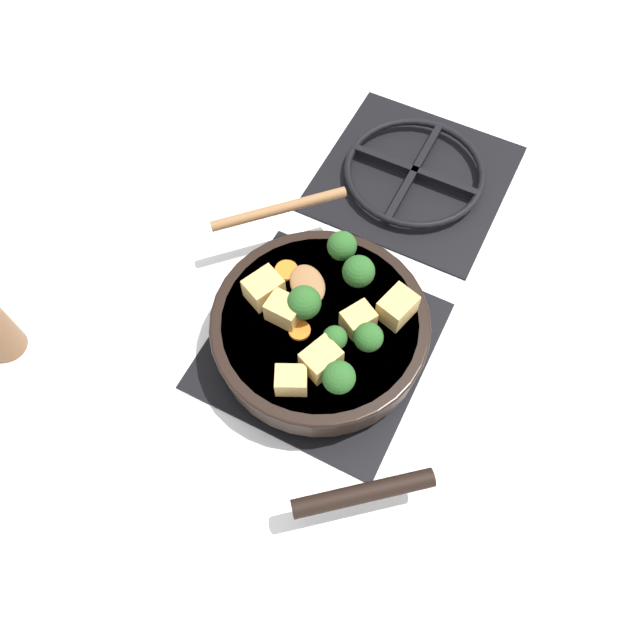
# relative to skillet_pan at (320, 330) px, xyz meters

# --- Properties ---
(ground_plane) EXTENTS (2.40, 2.40, 0.00)m
(ground_plane) POSITION_rel_skillet_pan_xyz_m (-0.00, 0.00, -0.06)
(ground_plane) COLOR white
(front_burner_grate) EXTENTS (0.31, 0.31, 0.03)m
(front_burner_grate) POSITION_rel_skillet_pan_xyz_m (-0.00, 0.00, -0.05)
(front_burner_grate) COLOR black
(front_burner_grate) RESTS_ON ground_plane
(rear_burner_grate) EXTENTS (0.31, 0.31, 0.03)m
(rear_burner_grate) POSITION_rel_skillet_pan_xyz_m (-0.00, 0.36, -0.05)
(rear_burner_grate) COLOR black
(rear_burner_grate) RESTS_ON ground_plane
(skillet_pan) EXTENTS (0.38, 0.41, 0.06)m
(skillet_pan) POSITION_rel_skillet_pan_xyz_m (0.00, 0.00, 0.00)
(skillet_pan) COLOR black
(skillet_pan) RESTS_ON front_burner_grate
(wooden_spoon) EXTENTS (0.22, 0.22, 0.02)m
(wooden_spoon) POSITION_rel_skillet_pan_xyz_m (-0.10, 0.10, 0.03)
(wooden_spoon) COLOR olive
(wooden_spoon) RESTS_ON skillet_pan
(tofu_cube_center_large) EXTENTS (0.05, 0.04, 0.04)m
(tofu_cube_center_large) POSITION_rel_skillet_pan_xyz_m (-0.05, -0.01, 0.04)
(tofu_cube_center_large) COLOR tan
(tofu_cube_center_large) RESTS_ON skillet_pan
(tofu_cube_near_handle) EXTENTS (0.05, 0.05, 0.03)m
(tofu_cube_near_handle) POSITION_rel_skillet_pan_xyz_m (0.01, -0.10, 0.04)
(tofu_cube_near_handle) COLOR tan
(tofu_cube_near_handle) RESTS_ON skillet_pan
(tofu_cube_east_chunk) EXTENTS (0.05, 0.06, 0.04)m
(tofu_cube_east_chunk) POSITION_rel_skillet_pan_xyz_m (-0.09, 0.00, 0.04)
(tofu_cube_east_chunk) COLOR tan
(tofu_cube_east_chunk) RESTS_ON skillet_pan
(tofu_cube_west_chunk) EXTENTS (0.05, 0.06, 0.04)m
(tofu_cube_west_chunk) POSITION_rel_skillet_pan_xyz_m (0.09, 0.06, 0.04)
(tofu_cube_west_chunk) COLOR tan
(tofu_cube_west_chunk) RESTS_ON skillet_pan
(tofu_cube_back_piece) EXTENTS (0.05, 0.06, 0.04)m
(tofu_cube_back_piece) POSITION_rel_skillet_pan_xyz_m (0.03, -0.06, 0.04)
(tofu_cube_back_piece) COLOR tan
(tofu_cube_back_piece) RESTS_ON skillet_pan
(tofu_cube_front_piece) EXTENTS (0.05, 0.05, 0.03)m
(tofu_cube_front_piece) POSITION_rel_skillet_pan_xyz_m (0.05, 0.02, 0.04)
(tofu_cube_front_piece) COLOR tan
(tofu_cube_front_piece) RESTS_ON skillet_pan
(broccoli_floret_near_spoon) EXTENTS (0.03, 0.03, 0.04)m
(broccoli_floret_near_spoon) POSITION_rel_skillet_pan_xyz_m (0.03, -0.02, 0.05)
(broccoli_floret_near_spoon) COLOR #709956
(broccoli_floret_near_spoon) RESTS_ON skillet_pan
(broccoli_floret_center_top) EXTENTS (0.05, 0.05, 0.05)m
(broccoli_floret_center_top) POSITION_rel_skillet_pan_xyz_m (-0.03, 0.00, 0.05)
(broccoli_floret_center_top) COLOR #709956
(broccoli_floret_center_top) RESTS_ON skillet_pan
(broccoli_floret_east_rim) EXTENTS (0.04, 0.04, 0.05)m
(broccoli_floret_east_rim) POSITION_rel_skillet_pan_xyz_m (0.07, -0.00, 0.05)
(broccoli_floret_east_rim) COLOR #709956
(broccoli_floret_east_rim) RESTS_ON skillet_pan
(broccoli_floret_west_rim) EXTENTS (0.05, 0.05, 0.05)m
(broccoli_floret_west_rim) POSITION_rel_skillet_pan_xyz_m (0.02, 0.08, 0.05)
(broccoli_floret_west_rim) COLOR #709956
(broccoli_floret_west_rim) RESTS_ON skillet_pan
(broccoli_floret_north_edge) EXTENTS (0.04, 0.04, 0.05)m
(broccoli_floret_north_edge) POSITION_rel_skillet_pan_xyz_m (-0.02, 0.11, 0.05)
(broccoli_floret_north_edge) COLOR #709956
(broccoli_floret_north_edge) RESTS_ON skillet_pan
(broccoli_floret_south_cluster) EXTENTS (0.04, 0.04, 0.05)m
(broccoli_floret_south_cluster) POSITION_rel_skillet_pan_xyz_m (0.06, -0.07, 0.05)
(broccoli_floret_south_cluster) COLOR #709956
(broccoli_floret_south_cluster) RESTS_ON skillet_pan
(carrot_slice_orange_thin) EXTENTS (0.03, 0.03, 0.01)m
(carrot_slice_orange_thin) POSITION_rel_skillet_pan_xyz_m (-0.02, -0.03, 0.03)
(carrot_slice_orange_thin) COLOR orange
(carrot_slice_orange_thin) RESTS_ON skillet_pan
(carrot_slice_near_center) EXTENTS (0.03, 0.03, 0.01)m
(carrot_slice_near_center) POSITION_rel_skillet_pan_xyz_m (-0.08, 0.05, 0.03)
(carrot_slice_near_center) COLOR orange
(carrot_slice_near_center) RESTS_ON skillet_pan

